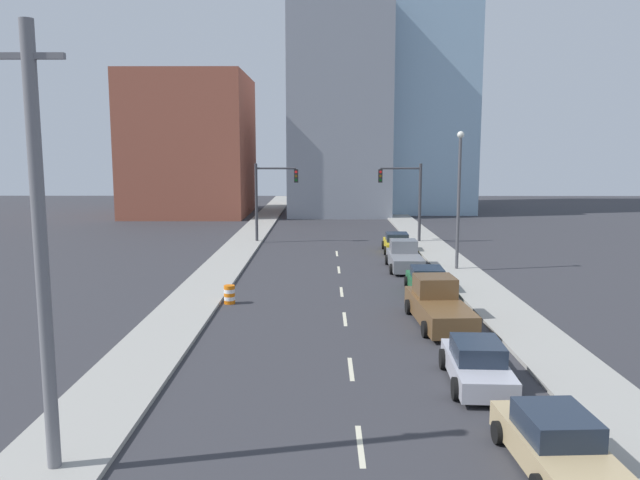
{
  "coord_description": "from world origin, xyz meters",
  "views": [
    {
      "loc": [
        -0.96,
        -7.82,
        7.71
      ],
      "look_at": [
        -1.22,
        30.67,
        2.2
      ],
      "focal_mm": 35.0,
      "sensor_mm": 36.0,
      "label": 1
    }
  ],
  "objects_px": {
    "sedan_tan": "(555,443)",
    "traffic_signal_right": "(409,193)",
    "utility_pole_left_near": "(41,252)",
    "sedan_yellow": "(397,243)",
    "pickup_truck_gray": "(404,257)",
    "traffic_barrel": "(229,295)",
    "street_lamp": "(459,192)",
    "pickup_truck_brown": "(438,306)",
    "sedan_silver": "(477,364)",
    "traffic_signal_left": "(268,193)",
    "sedan_green": "(427,281)"
  },
  "relations": [
    {
      "from": "traffic_signal_right",
      "to": "traffic_barrel",
      "type": "relative_size",
      "value": 7.02
    },
    {
      "from": "pickup_truck_brown",
      "to": "pickup_truck_gray",
      "type": "relative_size",
      "value": 1.13
    },
    {
      "from": "traffic_barrel",
      "to": "pickup_truck_gray",
      "type": "relative_size",
      "value": 0.17
    },
    {
      "from": "traffic_barrel",
      "to": "sedan_tan",
      "type": "relative_size",
      "value": 0.21
    },
    {
      "from": "sedan_tan",
      "to": "pickup_truck_gray",
      "type": "xyz_separation_m",
      "value": [
        -0.35,
        26.12,
        0.09
      ]
    },
    {
      "from": "traffic_signal_right",
      "to": "sedan_tan",
      "type": "xyz_separation_m",
      "value": [
        -1.45,
        -37.86,
        -3.58
      ]
    },
    {
      "from": "sedan_green",
      "to": "sedan_yellow",
      "type": "distance_m",
      "value": 13.89
    },
    {
      "from": "sedan_yellow",
      "to": "pickup_truck_gray",
      "type": "bearing_deg",
      "value": -90.59
    },
    {
      "from": "pickup_truck_brown",
      "to": "sedan_green",
      "type": "xyz_separation_m",
      "value": [
        0.52,
        6.22,
        -0.19
      ]
    },
    {
      "from": "pickup_truck_brown",
      "to": "traffic_signal_left",
      "type": "bearing_deg",
      "value": 108.59
    },
    {
      "from": "sedan_tan",
      "to": "sedan_silver",
      "type": "height_order",
      "value": "sedan_silver"
    },
    {
      "from": "utility_pole_left_near",
      "to": "traffic_barrel",
      "type": "distance_m",
      "value": 17.64
    },
    {
      "from": "traffic_barrel",
      "to": "sedan_silver",
      "type": "height_order",
      "value": "sedan_silver"
    },
    {
      "from": "sedan_silver",
      "to": "pickup_truck_brown",
      "type": "xyz_separation_m",
      "value": [
        0.03,
        7.35,
        0.15
      ]
    },
    {
      "from": "utility_pole_left_near",
      "to": "sedan_yellow",
      "type": "distance_m",
      "value": 35.79
    },
    {
      "from": "street_lamp",
      "to": "pickup_truck_brown",
      "type": "distance_m",
      "value": 13.6
    },
    {
      "from": "traffic_signal_left",
      "to": "sedan_green",
      "type": "height_order",
      "value": "traffic_signal_left"
    },
    {
      "from": "traffic_signal_right",
      "to": "utility_pole_left_near",
      "type": "xyz_separation_m",
      "value": [
        -13.59,
        -38.14,
        1.17
      ]
    },
    {
      "from": "traffic_signal_left",
      "to": "traffic_barrel",
      "type": "relative_size",
      "value": 7.02
    },
    {
      "from": "traffic_signal_left",
      "to": "traffic_signal_right",
      "type": "relative_size",
      "value": 1.0
    },
    {
      "from": "utility_pole_left_near",
      "to": "sedan_tan",
      "type": "bearing_deg",
      "value": 1.33
    },
    {
      "from": "street_lamp",
      "to": "sedan_silver",
      "type": "xyz_separation_m",
      "value": [
        -3.48,
        -19.77,
        -4.47
      ]
    },
    {
      "from": "sedan_green",
      "to": "pickup_truck_gray",
      "type": "xyz_separation_m",
      "value": [
        -0.36,
        6.94,
        0.12
      ]
    },
    {
      "from": "traffic_barrel",
      "to": "pickup_truck_brown",
      "type": "bearing_deg",
      "value": -19.92
    },
    {
      "from": "pickup_truck_gray",
      "to": "traffic_barrel",
      "type": "bearing_deg",
      "value": -135.84
    },
    {
      "from": "sedan_tan",
      "to": "sedan_green",
      "type": "relative_size",
      "value": 0.97
    },
    {
      "from": "street_lamp",
      "to": "pickup_truck_brown",
      "type": "relative_size",
      "value": 1.45
    },
    {
      "from": "street_lamp",
      "to": "sedan_green",
      "type": "distance_m",
      "value": 8.22
    },
    {
      "from": "pickup_truck_gray",
      "to": "traffic_signal_left",
      "type": "bearing_deg",
      "value": 131.31
    },
    {
      "from": "sedan_tan",
      "to": "traffic_signal_right",
      "type": "bearing_deg",
      "value": 84.92
    },
    {
      "from": "pickup_truck_brown",
      "to": "sedan_tan",
      "type": "bearing_deg",
      "value": -90.82
    },
    {
      "from": "sedan_tan",
      "to": "sedan_yellow",
      "type": "distance_m",
      "value": 33.07
    },
    {
      "from": "traffic_barrel",
      "to": "traffic_signal_left",
      "type": "bearing_deg",
      "value": 89.84
    },
    {
      "from": "traffic_signal_left",
      "to": "sedan_silver",
      "type": "height_order",
      "value": "traffic_signal_left"
    },
    {
      "from": "utility_pole_left_near",
      "to": "pickup_truck_gray",
      "type": "bearing_deg",
      "value": 65.93
    },
    {
      "from": "sedan_green",
      "to": "pickup_truck_brown",
      "type": "bearing_deg",
      "value": -93.02
    },
    {
      "from": "traffic_barrel",
      "to": "traffic_signal_right",
      "type": "bearing_deg",
      "value": 60.8
    },
    {
      "from": "sedan_silver",
      "to": "sedan_yellow",
      "type": "bearing_deg",
      "value": 91.67
    },
    {
      "from": "pickup_truck_brown",
      "to": "pickup_truck_gray",
      "type": "xyz_separation_m",
      "value": [
        0.16,
        13.16,
        -0.07
      ]
    },
    {
      "from": "traffic_signal_right",
      "to": "utility_pole_left_near",
      "type": "bearing_deg",
      "value": -109.62
    },
    {
      "from": "traffic_signal_left",
      "to": "street_lamp",
      "type": "distance_m",
      "value": 18.29
    },
    {
      "from": "street_lamp",
      "to": "pickup_truck_brown",
      "type": "xyz_separation_m",
      "value": [
        -3.45,
        -12.42,
        -4.32
      ]
    },
    {
      "from": "pickup_truck_gray",
      "to": "sedan_yellow",
      "type": "relative_size",
      "value": 1.2
    },
    {
      "from": "utility_pole_left_near",
      "to": "sedan_green",
      "type": "height_order",
      "value": "utility_pole_left_near"
    },
    {
      "from": "traffic_signal_left",
      "to": "pickup_truck_gray",
      "type": "relative_size",
      "value": 1.22
    },
    {
      "from": "sedan_silver",
      "to": "pickup_truck_brown",
      "type": "height_order",
      "value": "pickup_truck_brown"
    },
    {
      "from": "street_lamp",
      "to": "pickup_truck_gray",
      "type": "distance_m",
      "value": 5.54
    },
    {
      "from": "sedan_silver",
      "to": "sedan_green",
      "type": "relative_size",
      "value": 1.0
    },
    {
      "from": "traffic_signal_right",
      "to": "utility_pole_left_near",
      "type": "relative_size",
      "value": 0.63
    },
    {
      "from": "traffic_signal_left",
      "to": "traffic_barrel",
      "type": "xyz_separation_m",
      "value": [
        -0.06,
        -21.3,
        -3.77
      ]
    }
  ]
}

